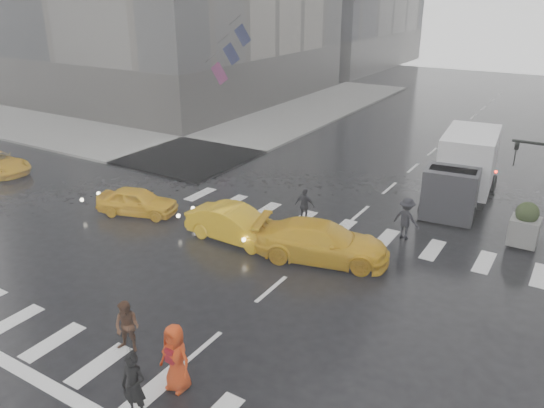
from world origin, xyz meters
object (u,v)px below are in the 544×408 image
Objects in this scene: taxi_mid at (236,224)px; pedestrian_orange at (176,358)px; taxi_front at (137,201)px; pedestrian_brown at (127,327)px; box_truck at (464,168)px.

pedestrian_orange is at bearing -153.44° from taxi_mid.
taxi_front is at bearing 92.51° from taxi_mid.
taxi_mid is at bearing 117.54° from pedestrian_orange.
taxi_mid is at bearing 86.71° from pedestrian_brown.
pedestrian_orange is at bearing -148.30° from taxi_front.
taxi_mid is at bearing -132.91° from box_truck.
box_truck is at bearing 57.35° from pedestrian_brown.
pedestrian_brown is 10.36m from taxi_front.
pedestrian_orange is 0.44× the size of taxi_mid.
box_truck is at bearing -35.79° from taxi_mid.
box_truck reaches higher than pedestrian_brown.
pedestrian_brown is 17.69m from box_truck.
box_truck is (12.52, 9.28, 1.18)m from taxi_front.
box_truck is (5.42, 16.81, 1.01)m from pedestrian_brown.
pedestrian_orange is (2.25, -0.47, 0.16)m from pedestrian_brown.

